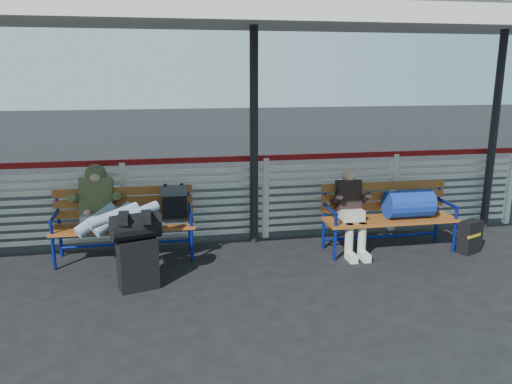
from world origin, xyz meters
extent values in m
plane|color=black|center=(0.00, 0.00, 0.00)|extent=(60.00, 60.00, 0.00)
cube|color=silver|center=(0.00, 1.90, 0.60)|extent=(12.00, 0.04, 1.04)
cube|color=maroon|center=(0.00, 1.90, 1.20)|extent=(12.00, 0.06, 0.08)
cube|color=silver|center=(6.00, 1.90, 0.60)|extent=(0.08, 0.08, 1.20)
cube|color=silver|center=(0.00, 0.90, 3.08)|extent=(12.60, 3.60, 0.16)
cylinder|color=black|center=(1.80, 1.75, 1.50)|extent=(0.12, 0.12, 3.00)
cylinder|color=black|center=(5.50, 1.75, 1.50)|extent=(0.12, 0.12, 3.00)
cube|color=black|center=(0.22, 0.41, 0.29)|extent=(0.48, 0.36, 0.58)
cylinder|color=black|center=(0.22, 0.41, 0.73)|extent=(0.59, 0.43, 0.30)
cube|color=#A0501F|center=(0.02, 1.36, 0.45)|extent=(1.80, 0.50, 0.04)
cube|color=#A0501F|center=(0.02, 1.62, 0.72)|extent=(1.80, 0.10, 0.40)
cylinder|color=#0E1F9C|center=(-0.83, 1.16, 0.23)|extent=(0.04, 0.04, 0.45)
cylinder|color=#0E1F9C|center=(0.87, 1.16, 0.23)|extent=(0.04, 0.04, 0.45)
cylinder|color=#0E1F9C|center=(-0.83, 1.63, 0.45)|extent=(0.04, 0.04, 0.90)
cylinder|color=#0E1F9C|center=(0.87, 1.63, 0.45)|extent=(0.04, 0.04, 0.90)
cube|color=#4B4D53|center=(0.67, 1.38, 0.71)|extent=(0.34, 0.21, 0.48)
cube|color=#A0501F|center=(3.54, 1.01, 0.45)|extent=(1.80, 0.50, 0.04)
cube|color=#A0501F|center=(3.54, 1.27, 0.72)|extent=(1.80, 0.10, 0.40)
cylinder|color=#0E1F9C|center=(2.69, 0.81, 0.23)|extent=(0.04, 0.04, 0.45)
cylinder|color=#0E1F9C|center=(4.39, 0.81, 0.23)|extent=(0.04, 0.04, 0.45)
cylinder|color=#0E1F9C|center=(2.69, 1.28, 0.45)|extent=(0.04, 0.04, 0.90)
cylinder|color=#0E1F9C|center=(4.39, 1.28, 0.45)|extent=(0.04, 0.04, 0.90)
cylinder|color=navy|center=(3.79, 1.01, 0.66)|extent=(0.64, 0.37, 0.37)
cube|color=#9BB5D1|center=(-0.33, 1.41, 0.54)|extent=(0.36, 0.26, 0.18)
cube|color=#474E29|center=(-0.33, 1.61, 0.80)|extent=(0.42, 0.38, 0.53)
sphere|color=#474E29|center=(-0.33, 1.71, 1.08)|extent=(0.28, 0.28, 0.28)
sphere|color=tan|center=(-0.33, 1.67, 1.07)|extent=(0.21, 0.21, 0.21)
cube|color=black|center=(0.10, 0.35, 0.85)|extent=(0.11, 0.27, 0.10)
cube|color=black|center=(0.34, 0.35, 0.85)|extent=(0.11, 0.27, 0.10)
cube|color=#BAB8A9|center=(2.99, 1.04, 0.53)|extent=(0.30, 0.24, 0.16)
cube|color=black|center=(2.99, 1.18, 0.78)|extent=(0.32, 0.23, 0.42)
sphere|color=tan|center=(2.99, 1.20, 1.05)|extent=(0.19, 0.19, 0.19)
cylinder|color=#BAB8A9|center=(2.90, 0.86, 0.24)|extent=(0.11, 0.11, 0.46)
cylinder|color=#BAB8A9|center=(3.08, 0.86, 0.24)|extent=(0.11, 0.11, 0.46)
cube|color=silver|center=(2.90, 0.76, 0.05)|extent=(0.10, 0.24, 0.10)
cube|color=silver|center=(3.08, 0.76, 0.05)|extent=(0.10, 0.24, 0.10)
cube|color=black|center=(4.59, 0.76, 0.22)|extent=(0.36, 0.29, 0.44)
cube|color=gold|center=(4.59, 0.67, 0.27)|extent=(0.25, 0.13, 0.04)
camera|label=1|loc=(0.55, -5.01, 2.38)|focal=35.00mm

